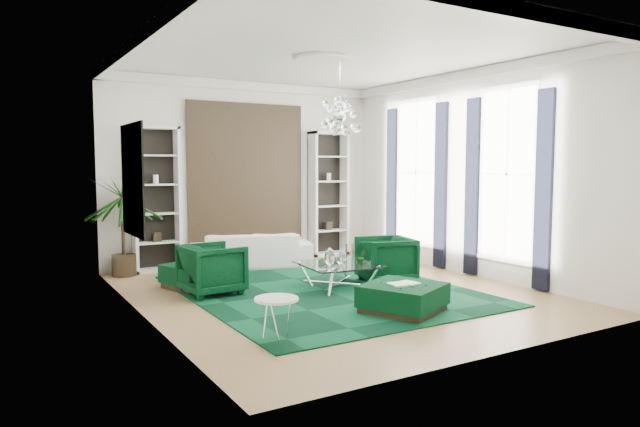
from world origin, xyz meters
TOP-DOWN VIEW (x-y plane):
  - floor at (0.00, 0.00)m, footprint 6.00×7.00m
  - ceiling at (0.00, 0.00)m, footprint 6.00×7.00m
  - wall_back at (0.00, 3.51)m, footprint 6.00×0.02m
  - wall_front at (0.00, -3.51)m, footprint 6.00×0.02m
  - wall_left at (-3.01, 0.00)m, footprint 0.02×7.00m
  - wall_right at (3.01, 0.00)m, footprint 0.02×7.00m
  - crown_molding at (0.00, 0.00)m, footprint 6.00×7.00m
  - ceiling_medallion at (0.00, 0.30)m, footprint 0.90×0.90m
  - tapestry at (0.00, 3.46)m, footprint 2.50×0.06m
  - shelving_left at (-1.95, 3.31)m, footprint 0.90×0.38m
  - shelving_right at (1.95, 3.31)m, footprint 0.90×0.38m
  - painting at (-2.97, 0.60)m, footprint 0.04×1.30m
  - window_near at (2.99, -0.90)m, footprint 0.03×1.10m
  - curtain_near_a at (2.96, -1.68)m, footprint 0.07×0.30m
  - curtain_near_b at (2.96, -0.12)m, footprint 0.07×0.30m
  - window_far at (2.99, 1.50)m, footprint 0.03×1.10m
  - curtain_far_a at (2.96, 0.72)m, footprint 0.07×0.30m
  - curtain_far_b at (2.96, 2.28)m, footprint 0.07×0.30m
  - rug at (-0.07, 0.18)m, footprint 4.20×5.00m
  - sofa at (-0.22, 2.76)m, footprint 2.57×1.61m
  - armchair_left at (-1.72, 0.86)m, footprint 0.96×0.94m
  - armchair_right at (1.18, 0.15)m, footprint 1.08×1.06m
  - coffee_table at (0.26, 0.23)m, footprint 1.30×1.30m
  - ottoman_side at (-1.80, 1.46)m, footprint 1.12×1.12m
  - ottoman_front at (0.18, -1.57)m, footprint 1.33×1.33m
  - book at (0.18, -1.57)m, footprint 0.42×0.28m
  - side_table at (-1.91, -1.82)m, footprint 0.54×0.54m
  - palm at (-2.61, 3.15)m, footprint 1.51×1.51m
  - chandelier at (0.21, 0.13)m, footprint 1.03×1.03m
  - table_plant at (0.56, -0.02)m, footprint 0.16×0.15m

SIDE VIEW (x-z plane):
  - floor at x=0.00m, z-range -0.02..0.00m
  - rug at x=-0.07m, z-range 0.00..0.02m
  - ottoman_side at x=-1.80m, z-range 0.00..0.40m
  - ottoman_front at x=0.18m, z-range 0.00..0.40m
  - coffee_table at x=0.26m, z-range 0.00..0.41m
  - side_table at x=-1.91m, z-range 0.00..0.50m
  - sofa at x=-0.22m, z-range 0.00..0.70m
  - armchair_left at x=-1.72m, z-range 0.00..0.81m
  - armchair_right at x=1.18m, z-range 0.00..0.81m
  - book at x=0.18m, z-range 0.40..0.43m
  - table_plant at x=0.56m, z-range 0.41..0.65m
  - palm at x=-2.61m, z-range 0.00..2.40m
  - shelving_left at x=-1.95m, z-range 0.00..2.80m
  - shelving_right at x=1.95m, z-range 0.00..2.80m
  - curtain_near_a at x=2.96m, z-range 0.02..3.27m
  - curtain_near_b at x=2.96m, z-range 0.02..3.27m
  - curtain_far_a at x=2.96m, z-range 0.02..3.27m
  - curtain_far_b at x=2.96m, z-range 0.02..3.27m
  - painting at x=-2.97m, z-range 1.05..2.65m
  - wall_back at x=0.00m, z-range 0.00..3.80m
  - wall_front at x=0.00m, z-range 0.00..3.80m
  - wall_left at x=-3.01m, z-range 0.00..3.80m
  - wall_right at x=3.01m, z-range 0.00..3.80m
  - tapestry at x=0.00m, z-range 0.50..3.30m
  - window_near at x=2.99m, z-range 0.45..3.35m
  - window_far at x=2.99m, z-range 0.45..3.35m
  - chandelier at x=0.21m, z-range 2.49..3.21m
  - crown_molding at x=0.00m, z-range 3.61..3.79m
  - ceiling_medallion at x=0.00m, z-range 3.75..3.79m
  - ceiling at x=0.00m, z-range 3.80..3.82m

